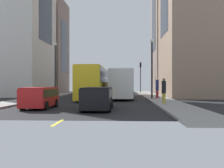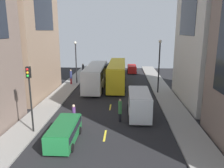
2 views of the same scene
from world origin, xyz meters
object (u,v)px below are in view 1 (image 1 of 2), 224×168
object	(u,v)px
delivery_van_white	(88,85)
pedestrian_crossing_near	(164,90)
city_bus_white	(121,82)
car_black_0	(97,97)
car_red_2	(40,96)
streetcar_yellow	(94,81)
car_green_1	(124,88)
traffic_light_near_corner	(140,71)
pedestrian_walking_far	(123,87)
pedestrian_crossing_mid	(157,87)
pedestrian_waiting_curb	(100,87)

from	to	relation	value
delivery_van_white	pedestrian_crossing_near	world-z (taller)	delivery_van_white
city_bus_white	car_black_0	distance (m)	13.58
city_bus_white	car_red_2	bearing A→B (deg)	65.11
city_bus_white	car_black_0	size ratio (longest dim) A/B	2.58
city_bus_white	streetcar_yellow	bearing A→B (deg)	26.83
streetcar_yellow	delivery_van_white	distance (m)	13.27
car_green_1	traffic_light_near_corner	xyz separation A→B (m)	(-3.02, 1.38, 3.09)
pedestrian_walking_far	car_green_1	bearing A→B (deg)	-121.73
city_bus_white	pedestrian_walking_far	xyz separation A→B (m)	(-0.18, -14.11, -0.89)
car_red_2	pedestrian_walking_far	xyz separation A→B (m)	(-5.97, -26.60, 0.21)
streetcar_yellow	car_red_2	xyz separation A→B (m)	(2.68, 10.91, -1.22)
city_bus_white	pedestrian_walking_far	size ratio (longest dim) A/B	5.50
car_red_2	pedestrian_crossing_near	size ratio (longest dim) A/B	1.91
pedestrian_crossing_mid	pedestrian_crossing_near	bearing A→B (deg)	29.05
car_red_2	pedestrian_crossing_mid	world-z (taller)	pedestrian_crossing_mid
car_black_0	car_green_1	size ratio (longest dim) A/B	0.95
delivery_van_white	pedestrian_walking_far	size ratio (longest dim) A/B	2.49
pedestrian_crossing_near	pedestrian_crossing_mid	size ratio (longest dim) A/B	0.93
streetcar_yellow	pedestrian_crossing_near	xyz separation A→B (m)	(-6.75, 7.82, -0.85)
traffic_light_near_corner	car_green_1	bearing A→B (deg)	-24.50
streetcar_yellow	car_black_0	xyz separation A→B (m)	(-1.62, 11.88, -1.21)
car_red_2	pedestrian_walking_far	bearing A→B (deg)	-102.65
pedestrian_crossing_mid	pedestrian_walking_far	xyz separation A→B (m)	(3.94, -15.60, -0.24)
city_bus_white	car_black_0	bearing A→B (deg)	83.70
car_black_0	car_red_2	size ratio (longest dim) A/B	1.08
streetcar_yellow	traffic_light_near_corner	distance (m)	18.43
pedestrian_walking_far	pedestrian_crossing_near	bearing A→B (deg)	68.89
pedestrian_waiting_curb	traffic_light_near_corner	bearing A→B (deg)	-176.60
car_red_2	streetcar_yellow	bearing A→B (deg)	-103.81
pedestrian_crossing_near	pedestrian_crossing_mid	world-z (taller)	pedestrian_crossing_mid
delivery_van_white	pedestrian_waiting_curb	distance (m)	2.35
city_bus_white	car_red_2	size ratio (longest dim) A/B	2.80
traffic_light_near_corner	city_bus_white	bearing A→B (deg)	78.03
car_black_0	delivery_van_white	bearing A→B (deg)	-80.28
city_bus_white	traffic_light_near_corner	bearing A→B (deg)	-101.97
pedestrian_crossing_mid	traffic_light_near_corner	size ratio (longest dim) A/B	0.42
car_green_1	pedestrian_crossing_near	bearing A→B (deg)	97.23
car_green_1	pedestrian_walking_far	distance (m)	2.88
car_red_2	pedestrian_waiting_curb	distance (m)	25.38
pedestrian_crossing_near	pedestrian_walking_far	size ratio (longest dim) A/B	1.03
car_red_2	car_black_0	bearing A→B (deg)	167.38
streetcar_yellow	pedestrian_crossing_mid	size ratio (longest dim) A/B	5.61
car_black_0	pedestrian_walking_far	world-z (taller)	pedestrian_walking_far
streetcar_yellow	pedestrian_crossing_near	world-z (taller)	streetcar_yellow
pedestrian_crossing_near	pedestrian_waiting_curb	world-z (taller)	pedestrian_crossing_near
delivery_van_white	car_black_0	distance (m)	25.24
pedestrian_walking_far	streetcar_yellow	bearing A→B (deg)	48.67
city_bus_white	traffic_light_near_corner	size ratio (longest dim) A/B	2.07
city_bus_white	pedestrian_crossing_near	size ratio (longest dim) A/B	5.35
streetcar_yellow	car_red_2	distance (m)	11.31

